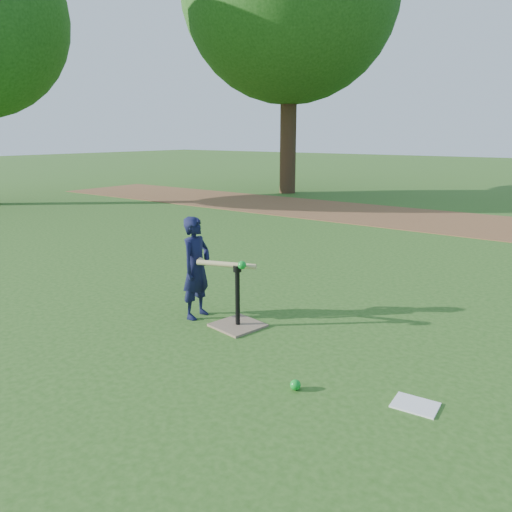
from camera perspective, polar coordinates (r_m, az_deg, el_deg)
The scene contains 7 objects.
ground at distance 4.67m, azimuth -1.47°, elevation -9.32°, with size 80.00×80.00×0.00m, color #285116.
dirt_strip at distance 11.35m, azimuth 22.52°, elevation 3.49°, with size 24.00×3.00×0.01m, color brown.
child at distance 5.06m, azimuth -6.84°, elevation -1.34°, with size 0.38×0.25×1.04m, color black.
wiffle_ball_ground at distance 3.79m, azimuth 4.52°, elevation -14.48°, with size 0.08×0.08×0.08m, color #0D9725.
clipboard at distance 3.77m, azimuth 17.74°, elevation -15.92°, with size 0.30×0.23×0.01m, color white.
batting_tee at distance 4.89m, azimuth -2.10°, elevation -6.83°, with size 0.50×0.50×0.61m.
swing_action at distance 4.78m, azimuth -3.38°, elevation -0.94°, with size 0.62×0.25×0.10m.
Camera 1 is at (2.65, -3.38, 1.83)m, focal length 35.00 mm.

